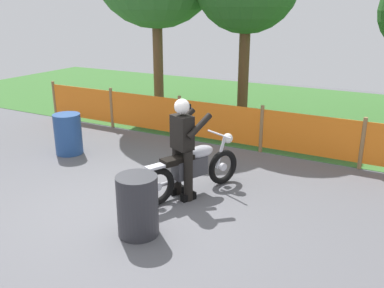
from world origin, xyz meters
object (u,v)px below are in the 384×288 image
Objects in this scene: oil_drum at (68,134)px; spare_drum at (138,206)px; motorcycle_lead at (193,168)px; rider_lead at (183,145)px.

oil_drum is 1.00× the size of spare_drum.
motorcycle_lead is 2.18× the size of oil_drum.
oil_drum is at bearing 101.88° from rider_lead.
spare_drum is (0.04, -1.35, -0.48)m from rider_lead.
rider_lead is 1.92× the size of oil_drum.
motorcycle_lead is 1.13× the size of rider_lead.
motorcycle_lead is at bearing 88.54° from spare_drum.
motorcycle_lead is 1.53m from spare_drum.
motorcycle_lead is 3.37m from oil_drum.
oil_drum is (-3.26, 0.69, -0.48)m from rider_lead.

